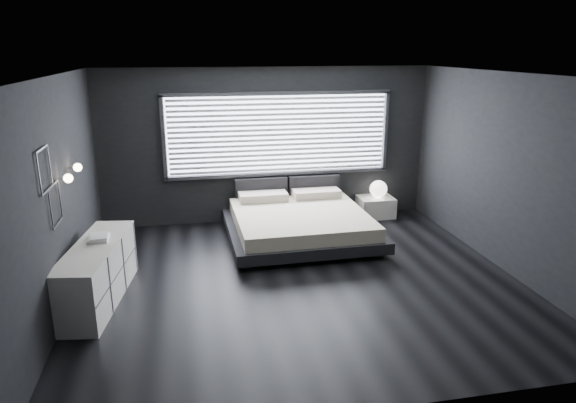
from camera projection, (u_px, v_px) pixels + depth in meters
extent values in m
plane|color=black|center=(300.00, 280.00, 7.17)|extent=(6.00, 6.00, 0.00)
plane|color=silver|center=(301.00, 74.00, 6.36)|extent=(6.00, 6.00, 0.00)
cube|color=black|center=(268.00, 146.00, 9.35)|extent=(6.00, 0.04, 2.80)
cube|color=black|center=(374.00, 268.00, 4.18)|extent=(6.00, 0.04, 2.80)
cube|color=black|center=(59.00, 196.00, 6.20)|extent=(0.04, 5.50, 2.80)
cube|color=black|center=(505.00, 173.00, 7.33)|extent=(0.04, 5.50, 2.80)
cube|color=white|center=(279.00, 134.00, 9.30)|extent=(4.00, 0.02, 1.38)
cube|color=#47474C|center=(163.00, 138.00, 8.90)|extent=(0.06, 0.08, 1.48)
cube|color=#47474C|center=(385.00, 131.00, 9.66)|extent=(0.06, 0.08, 1.48)
cube|color=#47474C|center=(279.00, 93.00, 9.07)|extent=(4.14, 0.08, 0.06)
cube|color=#47474C|center=(279.00, 174.00, 9.49)|extent=(4.14, 0.08, 0.06)
cube|color=silver|center=(279.00, 135.00, 9.25)|extent=(3.94, 0.03, 1.32)
cube|color=black|center=(261.00, 192.00, 9.46)|extent=(0.96, 0.16, 0.52)
cube|color=black|center=(314.00, 189.00, 9.64)|extent=(0.96, 0.16, 0.52)
cylinder|color=silver|center=(62.00, 179.00, 6.20)|extent=(0.10, 0.02, 0.02)
sphere|color=#FFE5B7|center=(68.00, 178.00, 6.22)|extent=(0.11, 0.11, 0.11)
cylinder|color=silver|center=(72.00, 168.00, 6.77)|extent=(0.10, 0.02, 0.02)
sphere|color=#FFE5B7|center=(78.00, 167.00, 6.78)|extent=(0.11, 0.11, 0.11)
cube|color=#47474C|center=(42.00, 149.00, 5.50)|extent=(0.01, 0.46, 0.02)
cube|color=#47474C|center=(47.00, 190.00, 5.63)|extent=(0.01, 0.46, 0.02)
cube|color=#47474C|center=(50.00, 165.00, 5.78)|extent=(0.01, 0.02, 0.46)
cube|color=#47474C|center=(39.00, 175.00, 5.35)|extent=(0.01, 0.02, 0.46)
cube|color=#47474C|center=(53.00, 185.00, 5.87)|extent=(0.01, 0.46, 0.02)
cube|color=#47474C|center=(58.00, 223.00, 6.00)|extent=(0.01, 0.46, 0.02)
cube|color=#47474C|center=(60.00, 199.00, 6.15)|extent=(0.01, 0.02, 0.46)
cube|color=#47474C|center=(51.00, 210.00, 5.72)|extent=(0.01, 0.02, 0.46)
cube|color=black|center=(246.00, 264.00, 7.60)|extent=(0.13, 0.13, 0.09)
cube|color=black|center=(379.00, 253.00, 8.01)|extent=(0.13, 0.13, 0.09)
cube|color=black|center=(233.00, 223.00, 9.34)|extent=(0.13, 0.13, 0.09)
cube|color=black|center=(342.00, 216.00, 9.76)|extent=(0.13, 0.13, 0.09)
cube|color=black|center=(300.00, 230.00, 8.64)|extent=(2.45, 2.34, 0.18)
cube|color=beige|center=(300.00, 219.00, 8.58)|extent=(2.18, 2.18, 0.22)
cube|color=beige|center=(263.00, 196.00, 9.23)|extent=(0.86, 0.47, 0.14)
cube|color=beige|center=(316.00, 193.00, 9.43)|extent=(0.86, 0.47, 0.14)
cube|color=white|center=(375.00, 207.00, 9.84)|extent=(0.65, 0.55, 0.38)
sphere|color=white|center=(378.00, 189.00, 9.73)|extent=(0.33, 0.33, 0.33)
cube|color=white|center=(97.00, 273.00, 6.51)|extent=(0.80, 1.94, 0.75)
cube|color=#47474C|center=(119.00, 273.00, 6.52)|extent=(0.28, 1.84, 0.73)
cube|color=white|center=(98.00, 238.00, 6.58)|extent=(0.26, 0.33, 0.04)
cube|color=white|center=(99.00, 236.00, 6.55)|extent=(0.24, 0.31, 0.03)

